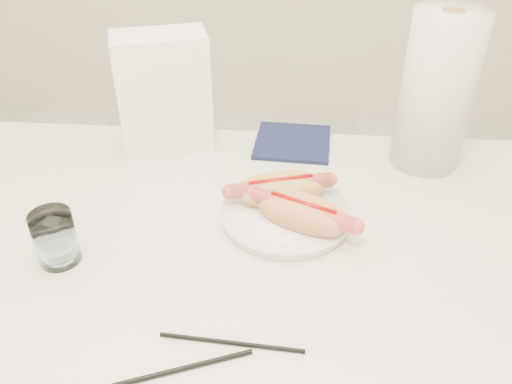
# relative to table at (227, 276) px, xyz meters

# --- Properties ---
(table) EXTENTS (1.20, 0.80, 0.75)m
(table) POSITION_rel_table_xyz_m (0.00, 0.00, 0.00)
(table) COLOR silver
(table) RESTS_ON ground
(plate) EXTENTS (0.28, 0.28, 0.02)m
(plate) POSITION_rel_table_xyz_m (0.09, 0.08, 0.07)
(plate) COLOR white
(plate) RESTS_ON table
(hotdog_left) EXTENTS (0.18, 0.11, 0.05)m
(hotdog_left) POSITION_rel_table_xyz_m (0.08, 0.12, 0.10)
(hotdog_left) COLOR tan
(hotdog_left) RESTS_ON plate
(hotdog_right) EXTENTS (0.18, 0.12, 0.05)m
(hotdog_right) POSITION_rel_table_xyz_m (0.12, 0.05, 0.10)
(hotdog_right) COLOR #E29758
(hotdog_right) RESTS_ON plate
(water_glass) EXTENTS (0.06, 0.06, 0.09)m
(water_glass) POSITION_rel_table_xyz_m (-0.25, -0.04, 0.10)
(water_glass) COLOR silver
(water_glass) RESTS_ON table
(chopstick_near) EXTENTS (0.20, 0.09, 0.01)m
(chopstick_near) POSITION_rel_table_xyz_m (-0.04, -0.24, 0.06)
(chopstick_near) COLOR black
(chopstick_near) RESTS_ON table
(chopstick_far) EXTENTS (0.19, 0.02, 0.01)m
(chopstick_far) POSITION_rel_table_xyz_m (0.03, -0.19, 0.06)
(chopstick_far) COLOR black
(chopstick_far) RESTS_ON table
(napkin_box) EXTENTS (0.20, 0.15, 0.24)m
(napkin_box) POSITION_rel_table_xyz_m (-0.16, 0.32, 0.18)
(napkin_box) COLOR white
(napkin_box) RESTS_ON table
(navy_napkin) EXTENTS (0.17, 0.17, 0.01)m
(navy_napkin) POSITION_rel_table_xyz_m (0.10, 0.35, 0.06)
(navy_napkin) COLOR #121839
(navy_napkin) RESTS_ON table
(paper_towel_roll) EXTENTS (0.16, 0.16, 0.30)m
(paper_towel_roll) POSITION_rel_table_xyz_m (0.36, 0.30, 0.21)
(paper_towel_roll) COLOR silver
(paper_towel_roll) RESTS_ON table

